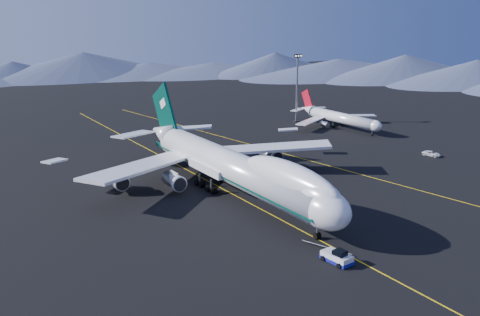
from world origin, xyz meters
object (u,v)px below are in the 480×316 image
service_van (432,154)px  floodlight_mast (297,88)px  second_jet (338,118)px  boeing_747 (232,166)px  pushback_tug (337,258)px

service_van → floodlight_mast: size_ratio=0.20×
second_jet → service_van: (-4.54, -40.53, -2.60)m
boeing_747 → floodlight_mast: bearing=43.2°
second_jet → service_van: bearing=-113.0°
boeing_747 → floodlight_mast: size_ratio=3.20×
second_jet → service_van: 40.87m
pushback_tug → second_jet: size_ratio=0.13×
service_van → second_jet: bearing=70.2°
second_jet → floodlight_mast: (-5.54, 14.96, 8.24)m
pushback_tug → boeing_747: bearing=79.4°
pushback_tug → second_jet: (66.62, 74.13, 2.59)m
service_van → floodlight_mast: 56.55m
boeing_747 → pushback_tug: size_ratio=14.48×
pushback_tug → floodlight_mast: 108.56m
boeing_747 → pushback_tug: (-3.00, -34.60, -5.16)m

